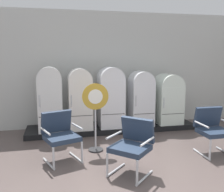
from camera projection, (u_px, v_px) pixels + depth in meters
The scene contains 12 objects.
ground at pixel (153, 184), 4.12m from camera, with size 12.00×10.00×0.05m, color #544743.
back_wall at pixel (107, 69), 7.39m from camera, with size 11.76×0.12×3.26m.
display_plinth at pixel (112, 127), 7.02m from camera, with size 4.57×0.95×0.14m, color black.
refrigerator_0 at pixel (50, 97), 6.39m from camera, with size 0.59×0.62×1.62m.
refrigerator_1 at pixel (80, 97), 6.57m from camera, with size 0.60×0.65×1.57m.
refrigerator_2 at pixel (111, 95), 6.77m from camera, with size 0.65×0.69×1.60m.
refrigerator_3 at pixel (141, 97), 6.92m from camera, with size 0.60×0.62×1.48m.
refrigerator_4 at pixel (168, 98), 7.16m from camera, with size 0.69×0.72×1.39m.
armchair_left at pixel (60, 133), 4.92m from camera, with size 0.80×0.83×0.96m.
armchair_right at pixel (212, 128), 5.30m from camera, with size 0.67×0.66×0.96m.
armchair_center at pixel (133, 143), 4.36m from camera, with size 0.89×0.89×0.96m.
sign_stand at pixel (95, 115), 5.37m from camera, with size 0.55×0.32×1.46m.
Camera 1 is at (-1.50, -3.61, 2.02)m, focal length 40.83 mm.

